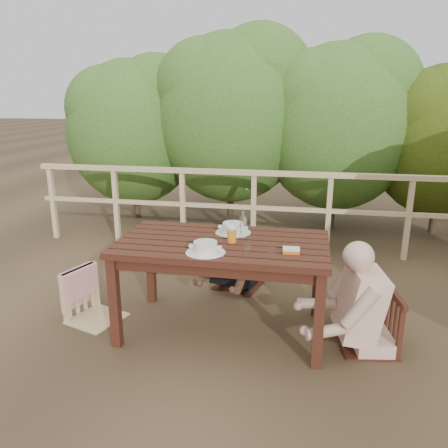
% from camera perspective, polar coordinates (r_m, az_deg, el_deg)
% --- Properties ---
extents(ground, '(60.00, 60.00, 0.00)m').
position_cam_1_polar(ground, '(3.82, -0.14, -13.28)').
color(ground, brown).
rests_on(ground, ground).
extents(table, '(1.64, 0.92, 0.76)m').
position_cam_1_polar(table, '(3.65, -0.15, -8.09)').
color(table, '#34170F').
rests_on(table, ground).
extents(chair_left, '(0.52, 0.52, 0.83)m').
position_cam_1_polar(chair_left, '(3.94, -16.42, -6.31)').
color(chair_left, tan).
rests_on(chair_left, ground).
extents(chair_far, '(0.52, 0.52, 0.86)m').
position_cam_1_polar(chair_far, '(4.44, 1.89, -2.85)').
color(chair_far, '#34170F').
rests_on(chair_far, ground).
extents(chair_right, '(0.48, 0.48, 0.85)m').
position_cam_1_polar(chair_right, '(3.56, 18.35, -8.81)').
color(chair_right, '#34170F').
rests_on(chair_right, ground).
extents(woman, '(0.61, 0.69, 1.19)m').
position_cam_1_polar(woman, '(4.40, 1.95, -0.76)').
color(woman, black).
rests_on(woman, ground).
extents(diner_right, '(0.78, 0.67, 1.41)m').
position_cam_1_polar(diner_right, '(3.46, 19.25, -4.59)').
color(diner_right, beige).
rests_on(diner_right, ground).
extents(railing, '(5.60, 0.10, 1.01)m').
position_cam_1_polar(railing, '(5.48, 3.81, 1.66)').
color(railing, tan).
rests_on(railing, ground).
extents(hedge_row, '(6.60, 1.60, 3.80)m').
position_cam_1_polar(hedge_row, '(6.47, 9.09, 16.24)').
color(hedge_row, '#365A20').
rests_on(hedge_row, ground).
extents(soup_near, '(0.29, 0.29, 0.10)m').
position_cam_1_polar(soup_near, '(3.25, -2.39, -3.10)').
color(soup_near, silver).
rests_on(soup_near, table).
extents(soup_far, '(0.30, 0.30, 0.10)m').
position_cam_1_polar(soup_far, '(3.71, 1.17, -0.58)').
color(soup_far, white).
rests_on(soup_far, table).
extents(bread_roll, '(0.13, 0.10, 0.07)m').
position_cam_1_polar(bread_roll, '(3.28, -2.03, -3.13)').
color(bread_roll, olive).
rests_on(bread_roll, table).
extents(beer_glass, '(0.07, 0.07, 0.14)m').
position_cam_1_polar(beer_glass, '(3.46, 1.01, -1.45)').
color(beer_glass, gold).
rests_on(beer_glass, table).
extents(bottle, '(0.06, 0.06, 0.23)m').
position_cam_1_polar(bottle, '(3.54, 2.45, -0.25)').
color(bottle, white).
rests_on(bottle, table).
extents(tumbler, '(0.06, 0.06, 0.07)m').
position_cam_1_polar(tumbler, '(3.26, 3.02, -3.33)').
color(tumbler, white).
rests_on(tumbler, table).
extents(butter_tub, '(0.13, 0.10, 0.05)m').
position_cam_1_polar(butter_tub, '(3.28, 8.60, -3.50)').
color(butter_tub, white).
rests_on(butter_tub, table).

